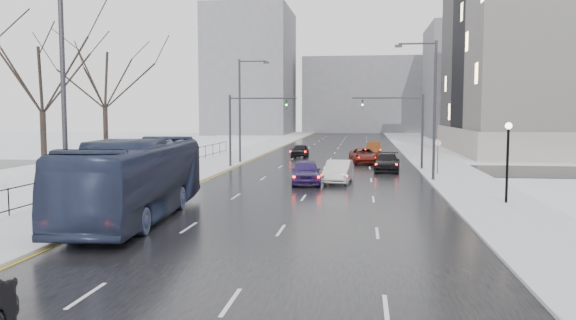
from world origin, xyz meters
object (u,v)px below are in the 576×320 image
at_px(sedan_right_cross, 364,156).
at_px(sedan_center_far, 300,151).
at_px(sedan_right_distant, 374,149).
at_px(streetlight_l_near, 69,96).
at_px(bus, 137,179).
at_px(sedan_right_far, 387,162).
at_px(mast_signal_right, 410,122).
at_px(tree_park_e, 107,171).
at_px(no_uturn_sign, 438,146).
at_px(sedan_right_near, 339,171).
at_px(mast_signal_left, 242,122).
at_px(streetlight_l_far, 242,105).
at_px(sedan_center_near, 306,172).
at_px(lamppost_r_mid, 508,151).
at_px(streetlight_r_mid, 431,103).
at_px(tree_park_d, 45,186).

height_order(sedan_right_cross, sedan_center_far, sedan_right_cross).
bearing_deg(sedan_right_distant, streetlight_l_near, -102.41).
bearing_deg(bus, sedan_right_far, 56.93).
xyz_separation_m(streetlight_l_near, mast_signal_right, (15.49, 28.00, -1.51)).
height_order(tree_park_e, mast_signal_right, tree_park_e).
height_order(no_uturn_sign, sedan_right_near, no_uturn_sign).
distance_m(streetlight_l_near, mast_signal_left, 28.05).
xyz_separation_m(mast_signal_right, sedan_right_far, (-1.92, -1.42, -3.32)).
bearing_deg(sedan_right_near, sedan_right_distant, 88.62).
distance_m(no_uturn_sign, sedan_right_cross, 11.08).
bearing_deg(streetlight_l_far, mast_signal_right, -14.48).
bearing_deg(sedan_right_distant, mast_signal_right, -76.79).
bearing_deg(sedan_center_near, sedan_right_far, 51.10).
xyz_separation_m(lamppost_r_mid, sedan_center_near, (-11.50, 7.31, -2.07)).
bearing_deg(sedan_center_near, mast_signal_left, 116.16).
bearing_deg(mast_signal_right, streetlight_r_mid, -84.00).
relative_size(streetlight_r_mid, streetlight_l_near, 1.00).
xyz_separation_m(streetlight_l_near, streetlight_l_far, (0.00, 32.00, 0.00)).
distance_m(mast_signal_left, sedan_right_cross, 12.54).
distance_m(mast_signal_left, sedan_right_near, 13.67).
relative_size(sedan_right_cross, sedan_right_distant, 1.17).
bearing_deg(mast_signal_left, sedan_center_far, 72.35).
height_order(sedan_center_near, sedan_right_far, sedan_center_near).
bearing_deg(sedan_right_cross, mast_signal_left, -161.18).
distance_m(streetlight_r_mid, sedan_right_near, 8.23).
relative_size(lamppost_r_mid, mast_signal_right, 0.66).
distance_m(streetlight_l_far, no_uturn_sign, 19.41).
distance_m(sedan_center_near, sedan_right_cross, 16.56).
relative_size(bus, sedan_right_near, 2.78).
xyz_separation_m(streetlight_r_mid, lamppost_r_mid, (2.83, -10.00, -2.67)).
height_order(tree_park_d, tree_park_e, tree_park_e).
bearing_deg(bus, sedan_right_cross, 65.90).
bearing_deg(sedan_right_cross, streetlight_r_mid, -78.37).
height_order(lamppost_r_mid, sedan_center_near, lamppost_r_mid).
height_order(streetlight_l_near, lamppost_r_mid, streetlight_l_near).
bearing_deg(streetlight_l_near, sedan_right_distant, 73.86).
xyz_separation_m(lamppost_r_mid, mast_signal_right, (-3.67, 18.00, 1.16)).
bearing_deg(sedan_center_near, sedan_right_cross, 69.61).
distance_m(tree_park_e, mast_signal_right, 26.16).
xyz_separation_m(sedan_right_cross, sedan_right_far, (1.90, -6.80, 0.00)).
bearing_deg(sedan_right_far, no_uturn_sign, -30.11).
xyz_separation_m(streetlight_l_far, mast_signal_right, (15.49, -4.00, -1.51)).
xyz_separation_m(tree_park_e, sedan_center_near, (17.70, -6.69, 0.88)).
bearing_deg(sedan_right_far, lamppost_r_mid, -67.29).
height_order(tree_park_d, lamppost_r_mid, tree_park_d).
relative_size(streetlight_r_mid, sedan_right_distant, 2.19).
xyz_separation_m(streetlight_r_mid, sedan_right_distant, (-3.54, 24.19, -4.83)).
relative_size(sedan_right_far, sedan_center_far, 1.20).
xyz_separation_m(tree_park_e, sedan_right_near, (19.91, -5.73, 0.83)).
bearing_deg(tree_park_e, mast_signal_left, 20.19).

